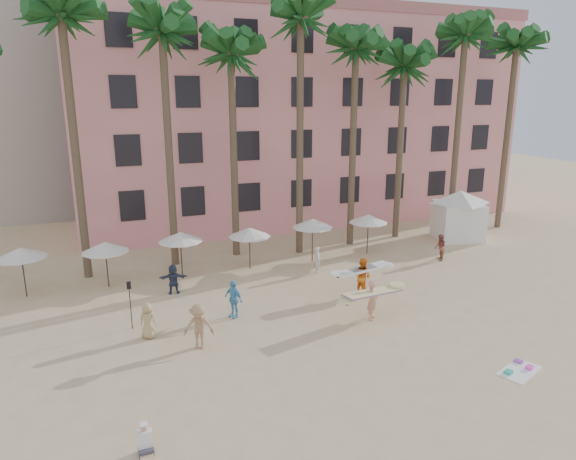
# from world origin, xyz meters

# --- Properties ---
(ground) EXTENTS (120.00, 120.00, 0.00)m
(ground) POSITION_xyz_m (0.00, 0.00, 0.00)
(ground) COLOR #D1B789
(ground) RESTS_ON ground
(pink_hotel) EXTENTS (35.00, 14.00, 16.00)m
(pink_hotel) POSITION_xyz_m (7.00, 26.00, 8.00)
(pink_hotel) COLOR pink
(pink_hotel) RESTS_ON ground
(palm_row) EXTENTS (44.40, 5.40, 16.30)m
(palm_row) POSITION_xyz_m (0.51, 15.00, 12.97)
(palm_row) COLOR brown
(palm_row) RESTS_ON ground
(umbrella_row) EXTENTS (22.50, 2.70, 2.73)m
(umbrella_row) POSITION_xyz_m (-3.00, 12.50, 2.33)
(umbrella_row) COLOR #332B23
(umbrella_row) RESTS_ON ground
(cabana) EXTENTS (5.62, 5.62, 3.50)m
(cabana) POSITION_xyz_m (14.85, 13.44, 2.07)
(cabana) COLOR white
(cabana) RESTS_ON ground
(beach_towel) EXTENTS (2.04, 1.60, 0.14)m
(beach_towel) POSITION_xyz_m (5.03, -2.32, 0.03)
(beach_towel) COLOR white
(beach_towel) RESTS_ON ground
(carrier_yellow) EXTENTS (3.30, 1.54, 1.87)m
(carrier_yellow) POSITION_xyz_m (2.16, 3.68, 1.05)
(carrier_yellow) COLOR tan
(carrier_yellow) RESTS_ON ground
(carrier_white) EXTENTS (3.06, 1.16, 1.96)m
(carrier_white) POSITION_xyz_m (3.22, 6.52, 1.04)
(carrier_white) COLOR orange
(carrier_white) RESTS_ON ground
(beachgoers) EXTENTS (19.09, 7.46, 1.92)m
(beachgoers) POSITION_xyz_m (-2.63, 6.96, 0.87)
(beachgoers) COLOR #A37757
(beachgoers) RESTS_ON ground
(paddle) EXTENTS (0.18, 0.04, 2.23)m
(paddle) POSITION_xyz_m (-8.27, 6.64, 1.41)
(paddle) COLOR black
(paddle) RESTS_ON ground
(seated_man) EXTENTS (0.43, 0.75, 0.98)m
(seated_man) POSITION_xyz_m (-8.62, -2.04, 0.34)
(seated_man) COLOR #3F3F4C
(seated_man) RESTS_ON ground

